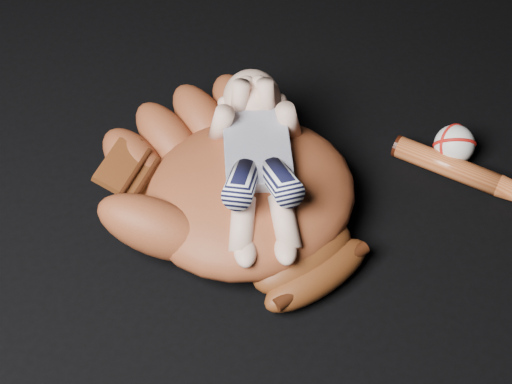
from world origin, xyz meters
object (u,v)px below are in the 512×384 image
newborn_baby (259,161)px  baseball_bat (512,190)px  baseball_glove (249,187)px  baseball (454,145)px

newborn_baby → baseball_bat: size_ratio=0.88×
baseball_glove → newborn_baby: (0.02, 0.00, 0.06)m
baseball_bat → baseball: bearing=114.3°
baseball_bat → baseball: baseball is taller
newborn_baby → baseball: (0.40, 0.02, -0.10)m
baseball_glove → newborn_baby: size_ratio=1.36×
newborn_baby → baseball: size_ratio=5.17×
newborn_baby → baseball_bat: bearing=1.1°
baseball → baseball_bat: bearing=-65.7°
baseball_bat → baseball_glove: bearing=167.5°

